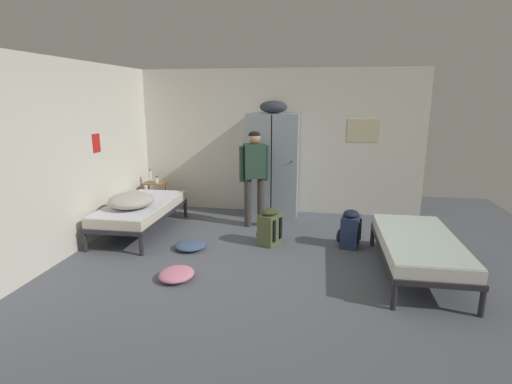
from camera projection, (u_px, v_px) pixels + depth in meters
The scene contains 14 objects.
ground_plane at pixel (253, 270), 5.06m from camera, with size 8.73×8.73×0.00m, color #565B66.
room_backdrop at pixel (184, 150), 6.26m from camera, with size 5.24×5.51×2.63m.
locker_bank at pixel (273, 163), 7.19m from camera, with size 0.90×0.55×2.07m.
shelf_unit at pixel (155, 194), 7.53m from camera, with size 0.38×0.30×0.57m.
bed_left_rear at pixel (141, 209), 6.38m from camera, with size 0.90×1.90×0.49m.
bed_right at pixel (419, 245), 4.85m from camera, with size 0.90×1.90×0.49m.
bedding_heap at pixel (131, 200), 6.07m from camera, with size 0.68×0.73×0.22m.
person_traveler at pixel (254, 170), 6.57m from camera, with size 0.47×0.32×1.59m.
water_bottle at pixel (150, 176), 7.49m from camera, with size 0.06×0.06×0.25m.
lotion_bottle at pixel (157, 180), 7.42m from camera, with size 0.06×0.06×0.13m.
backpack_navy at pixel (349, 230), 5.79m from camera, with size 0.38×0.36×0.55m.
backpack_olive at pixel (269, 227), 5.89m from camera, with size 0.40×0.39×0.55m.
clothes_pile_pink at pixel (177, 274), 4.80m from camera, with size 0.42×0.48×0.12m.
clothes_pile_denim at pixel (191, 245), 5.75m from camera, with size 0.44×0.46×0.11m.
Camera 1 is at (0.80, -4.62, 2.13)m, focal length 28.08 mm.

